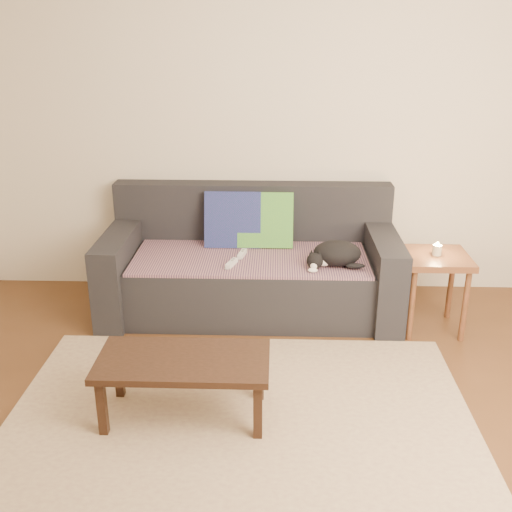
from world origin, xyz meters
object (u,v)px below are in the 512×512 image
(wii_remote_b, at_px, (232,263))
(coffee_table, at_px, (183,366))
(sofa, at_px, (251,268))
(wii_remote_a, at_px, (242,254))
(side_table, at_px, (435,268))
(cat, at_px, (335,254))

(wii_remote_b, bearing_deg, coffee_table, -171.15)
(sofa, relative_size, wii_remote_b, 14.00)
(wii_remote_a, bearing_deg, side_table, -87.94)
(wii_remote_b, distance_m, coffee_table, 1.13)
(wii_remote_a, distance_m, coffee_table, 1.32)
(cat, relative_size, side_table, 0.74)
(wii_remote_a, xyz_separation_m, wii_remote_b, (-0.06, -0.18, 0.00))
(wii_remote_b, height_order, side_table, side_table)
(sofa, xyz_separation_m, cat, (0.59, -0.24, 0.21))
(side_table, relative_size, coffee_table, 0.61)
(cat, xyz_separation_m, coffee_table, (-0.88, -1.13, -0.21))
(coffee_table, bearing_deg, wii_remote_a, 79.72)
(cat, bearing_deg, coffee_table, -121.41)
(side_table, bearing_deg, wii_remote_a, 170.88)
(cat, xyz_separation_m, wii_remote_a, (-0.65, 0.16, -0.07))
(sofa, relative_size, wii_remote_a, 14.00)
(cat, xyz_separation_m, side_table, (0.67, -0.05, -0.07))
(coffee_table, bearing_deg, wii_remote_b, 81.10)
(wii_remote_b, distance_m, side_table, 1.38)
(wii_remote_a, height_order, wii_remote_b, same)
(sofa, bearing_deg, wii_remote_b, -114.31)
(cat, distance_m, coffee_table, 1.45)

